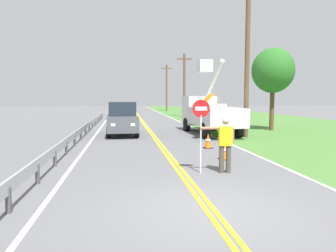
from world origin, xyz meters
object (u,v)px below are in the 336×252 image
object	(u,v)px
utility_pole_near	(247,59)
utility_pole_far	(167,87)
traffic_cone_mid	(208,141)
roadside_tree_verge	(273,71)
flagger_worker	(225,140)
traffic_cone_lead	(224,151)
oncoming_suv_nearest	(122,118)
utility_bucket_truck	(208,112)
stop_sign_paddle	(201,119)
utility_pole_mid	(184,84)

from	to	relation	value
utility_pole_near	utility_pole_far	bearing A→B (deg)	89.87
traffic_cone_mid	roadside_tree_verge	world-z (taller)	roadside_tree_verge
flagger_worker	traffic_cone_lead	size ratio (longest dim) A/B	2.61
utility_pole_far	traffic_cone_lead	xyz separation A→B (m)	(-3.49, -42.97, -3.77)
oncoming_suv_nearest	utility_pole_near	world-z (taller)	utility_pole_near
flagger_worker	utility_bucket_truck	xyz separation A→B (m)	(2.39, 10.96, 0.35)
flagger_worker	stop_sign_paddle	size ratio (longest dim) A/B	0.78
flagger_worker	stop_sign_paddle	distance (m)	1.02
oncoming_suv_nearest	utility_pole_mid	xyz separation A→B (m)	(7.35, 17.76, 2.88)
utility_pole_far	stop_sign_paddle	bearing A→B (deg)	-96.23
oncoming_suv_nearest	utility_pole_far	size ratio (longest dim) A/B	0.59
utility_pole_near	traffic_cone_lead	size ratio (longest dim) A/B	12.73
flagger_worker	roadside_tree_verge	bearing A→B (deg)	58.66
stop_sign_paddle	roadside_tree_verge	distance (m)	14.86
utility_pole_mid	oncoming_suv_nearest	bearing A→B (deg)	-112.49
utility_pole_near	traffic_cone_lead	xyz separation A→B (m)	(-3.40, -6.49, -4.31)
traffic_cone_lead	roadside_tree_verge	size ratio (longest dim) A/B	0.12
traffic_cone_mid	roadside_tree_verge	distance (m)	10.64
stop_sign_paddle	utility_pole_mid	distance (m)	28.94
flagger_worker	traffic_cone_mid	size ratio (longest dim) A/B	2.61
utility_pole_mid	roadside_tree_verge	xyz separation A→B (m)	(3.34, -16.32, 0.33)
utility_bucket_truck	roadside_tree_verge	size ratio (longest dim) A/B	1.17
stop_sign_paddle	oncoming_suv_nearest	distance (m)	10.99
utility_pole_near	utility_pole_far	xyz separation A→B (m)	(0.08, 36.48, -0.54)
utility_pole_mid	roadside_tree_verge	distance (m)	16.66
oncoming_suv_nearest	flagger_worker	bearing A→B (deg)	-73.12
traffic_cone_mid	flagger_worker	bearing A→B (deg)	-98.86
utility_bucket_truck	utility_pole_far	world-z (taller)	utility_pole_far
oncoming_suv_nearest	roadside_tree_verge	xyz separation A→B (m)	(10.70, 1.44, 3.21)
traffic_cone_lead	traffic_cone_mid	size ratio (longest dim) A/B	1.00
stop_sign_paddle	roadside_tree_verge	size ratio (longest dim) A/B	0.39
flagger_worker	utility_pole_near	bearing A→B (deg)	64.70
oncoming_suv_nearest	utility_pole_mid	world-z (taller)	utility_pole_mid
utility_bucket_truck	roadside_tree_verge	xyz separation A→B (m)	(5.04, 1.25, 2.88)
flagger_worker	utility_pole_near	distance (m)	10.17
roadside_tree_verge	stop_sign_paddle	bearing A→B (deg)	-124.06
utility_pole_far	oncoming_suv_nearest	bearing A→B (deg)	-102.19
stop_sign_paddle	utility_bucket_truck	bearing A→B (deg)	73.83
utility_pole_far	traffic_cone_mid	size ratio (longest dim) A/B	11.21
oncoming_suv_nearest	traffic_cone_lead	world-z (taller)	oncoming_suv_nearest
stop_sign_paddle	oncoming_suv_nearest	bearing A→B (deg)	103.17
traffic_cone_lead	roadside_tree_verge	xyz separation A→B (m)	(6.77, 10.09, 3.93)
utility_pole_mid	flagger_worker	bearing A→B (deg)	-98.16
flagger_worker	utility_pole_mid	distance (m)	28.96
stop_sign_paddle	utility_pole_near	bearing A→B (deg)	60.46
utility_pole_mid	utility_pole_far	world-z (taller)	utility_pole_far
utility_bucket_truck	traffic_cone_mid	size ratio (longest dim) A/B	9.89
utility_pole_mid	utility_pole_far	bearing A→B (deg)	89.79
stop_sign_paddle	traffic_cone_lead	bearing A→B (deg)	54.94
utility_pole_near	stop_sign_paddle	bearing A→B (deg)	-119.54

